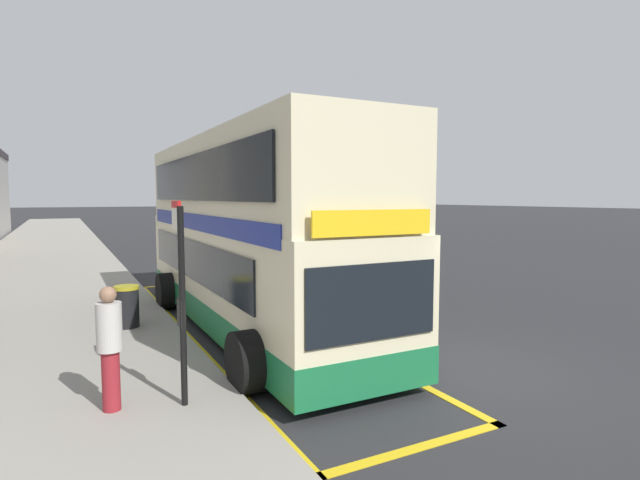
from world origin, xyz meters
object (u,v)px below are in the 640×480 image
Objects in this scene: double_decker_bus at (248,240)px; bus_stop_sign at (181,287)px; parked_car_grey_kerbside at (204,228)px; pedestrian_further_back at (110,343)px; litter_bin at (127,306)px; parked_car_silver_across at (252,232)px; parked_car_white_behind at (210,224)px.

bus_stop_sign is at bearing -120.82° from double_decker_bus.
bus_stop_sign is at bearing -106.45° from parked_car_grey_kerbside.
litter_bin is at bearing 81.13° from pedestrian_further_back.
pedestrian_further_back is (-3.33, -3.81, -0.98)m from double_decker_bus.
pedestrian_further_back is (-10.56, -23.66, 0.28)m from parked_car_silver_across.
litter_bin is at bearing 163.01° from double_decker_bus.
pedestrian_further_back is at bearing -131.16° from double_decker_bus.
parked_car_silver_across is 1.00× the size of parked_car_white_behind.
pedestrian_further_back is (-10.72, -34.69, 0.28)m from parked_car_white_behind.
parked_car_silver_across is at bearing 68.04° from bus_stop_sign.
bus_stop_sign is 3.06× the size of litter_bin.
pedestrian_further_back reaches higher than parked_car_grey_kerbside.
parked_car_grey_kerbside is at bearing 77.89° from double_decker_bus.
pedestrian_further_back is at bearing 167.17° from bus_stop_sign.
parked_car_grey_kerbside is at bearing 112.00° from parked_car_silver_across.
parked_car_grey_kerbside is (-2.03, -5.91, 0.00)m from parked_car_white_behind.
parked_car_grey_kerbside is (5.36, 24.97, -1.26)m from double_decker_bus.
double_decker_bus is at bearing 48.84° from pedestrian_further_back.
parked_car_silver_across is 11.03m from parked_car_white_behind.
litter_bin is (-7.97, -24.17, -0.18)m from parked_car_grey_kerbside.
double_decker_bus is 2.51× the size of parked_car_silver_across.
parked_car_white_behind and parked_car_grey_kerbside have the same top height.
parked_car_white_behind is 2.43× the size of pedestrian_further_back.
double_decker_bus is 3.66× the size of bus_stop_sign.
parked_car_silver_across is at bearing -92.57° from parked_car_white_behind.
bus_stop_sign is at bearing -87.47° from litter_bin.
parked_car_silver_across reaches higher than litter_bin.
bus_stop_sign reaches higher than parked_car_silver_across.
parked_car_grey_kerbside is at bearing -110.69° from parked_car_white_behind.
parked_car_silver_across is at bearing 65.96° from pedestrian_further_back.
parked_car_white_behind is 31.70m from litter_bin.
parked_car_white_behind is 36.31m from pedestrian_further_back.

